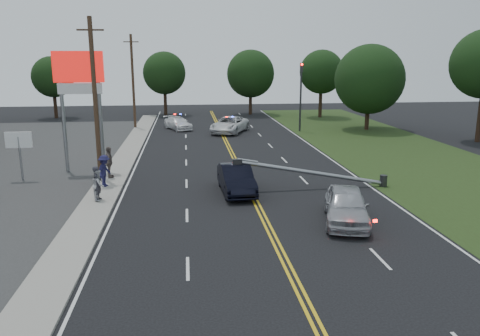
{
  "coord_description": "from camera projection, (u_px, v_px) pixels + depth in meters",
  "views": [
    {
      "loc": [
        -3.61,
        -18.03,
        7.58
      ],
      "look_at": [
        -0.76,
        6.65,
        1.7
      ],
      "focal_mm": 35.0,
      "sensor_mm": 36.0,
      "label": 1
    }
  ],
  "objects": [
    {
      "name": "ground",
      "position": [
        276.0,
        243.0,
        19.58
      ],
      "size": [
        120.0,
        120.0,
        0.0
      ],
      "primitive_type": "plane",
      "color": "black",
      "rests_on": "ground"
    },
    {
      "name": "bystander_b",
      "position": [
        98.0,
        185.0,
        24.96
      ],
      "size": [
        0.67,
        0.84,
        1.67
      ],
      "primitive_type": "imported",
      "rotation": [
        0.0,
        0.0,
        1.61
      ],
      "color": "#BAB9BE",
      "rests_on": "sidewalk"
    },
    {
      "name": "utility_pole_mid",
      "position": [
        95.0,
        99.0,
        28.98
      ],
      "size": [
        1.6,
        0.28,
        10.0
      ],
      "color": "#382619",
      "rests_on": "ground"
    },
    {
      "name": "traffic_signal",
      "position": [
        301.0,
        91.0,
        48.53
      ],
      "size": [
        0.28,
        0.41,
        7.05
      ],
      "color": "#2D2D30",
      "rests_on": "ground"
    },
    {
      "name": "tree_6",
      "position": [
        164.0,
        73.0,
        62.11
      ],
      "size": [
        5.63,
        5.63,
        8.4
      ],
      "color": "black",
      "rests_on": "ground"
    },
    {
      "name": "tree_7",
      "position": [
        251.0,
        74.0,
        62.77
      ],
      "size": [
        6.37,
        6.37,
        8.65
      ],
      "color": "black",
      "rests_on": "ground"
    },
    {
      "name": "bystander_d",
      "position": [
        109.0,
        162.0,
        29.61
      ],
      "size": [
        0.58,
        1.21,
        2.0
      ],
      "primitive_type": "imported",
      "rotation": [
        0.0,
        0.0,
        1.65
      ],
      "color": "#60524D",
      "rests_on": "sidewalk"
    },
    {
      "name": "small_sign",
      "position": [
        19.0,
        144.0,
        29.08
      ],
      "size": [
        1.6,
        0.14,
        3.1
      ],
      "color": "gray",
      "rests_on": "ground"
    },
    {
      "name": "emergency_b",
      "position": [
        178.0,
        123.0,
        50.56
      ],
      "size": [
        3.56,
        4.9,
        1.32
      ],
      "primitive_type": "imported",
      "rotation": [
        0.0,
        0.0,
        0.43
      ],
      "color": "white",
      "rests_on": "ground"
    },
    {
      "name": "crashed_sedan",
      "position": [
        236.0,
        179.0,
        26.77
      ],
      "size": [
        1.94,
        4.92,
        1.59
      ],
      "primitive_type": "imported",
      "rotation": [
        0.0,
        0.0,
        0.05
      ],
      "color": "black",
      "rests_on": "ground"
    },
    {
      "name": "sidewalk",
      "position": [
        108.0,
        185.0,
        28.29
      ],
      "size": [
        1.8,
        70.0,
        0.12
      ],
      "primitive_type": "cube",
      "color": "gray",
      "rests_on": "ground"
    },
    {
      "name": "bystander_c",
      "position": [
        105.0,
        171.0,
        27.61
      ],
      "size": [
        1.03,
        1.37,
        1.89
      ],
      "primitive_type": "imported",
      "rotation": [
        0.0,
        0.0,
        1.27
      ],
      "color": "#1C1A43",
      "rests_on": "sidewalk"
    },
    {
      "name": "waiting_sedan",
      "position": [
        346.0,
        205.0,
        21.92
      ],
      "size": [
        3.17,
        5.21,
        1.66
      ],
      "primitive_type": "imported",
      "rotation": [
        0.0,
        0.0,
        -0.27
      ],
      "color": "#A9ABB1",
      "rests_on": "ground"
    },
    {
      "name": "tree_5",
      "position": [
        53.0,
        77.0,
        58.96
      ],
      "size": [
        5.14,
        5.14,
        7.78
      ],
      "color": "black",
      "rests_on": "ground"
    },
    {
      "name": "pylon_sign",
      "position": [
        79.0,
        82.0,
        30.56
      ],
      "size": [
        3.2,
        0.35,
        8.0
      ],
      "color": "gray",
      "rests_on": "ground"
    },
    {
      "name": "centerline_yellow",
      "position": [
        246.0,
        182.0,
        29.24
      ],
      "size": [
        0.36,
        80.0,
        0.0
      ],
      "primitive_type": "cube",
      "color": "gold",
      "rests_on": "ground"
    },
    {
      "name": "tree_9",
      "position": [
        369.0,
        79.0,
        49.33
      ],
      "size": [
        7.3,
        7.3,
        9.01
      ],
      "color": "black",
      "rests_on": "ground"
    },
    {
      "name": "utility_pole_far",
      "position": [
        133.0,
        81.0,
        50.25
      ],
      "size": [
        1.6,
        0.28,
        10.0
      ],
      "color": "#382619",
      "rests_on": "ground"
    },
    {
      "name": "bystander_a",
      "position": [
        98.0,
        183.0,
        24.92
      ],
      "size": [
        0.49,
        0.71,
        1.86
      ],
      "primitive_type": "imported",
      "rotation": [
        0.0,
        0.0,
        1.5
      ],
      "color": "#28272F",
      "rests_on": "sidewalk"
    },
    {
      "name": "grass_verge",
      "position": [
        449.0,
        176.0,
        30.75
      ],
      "size": [
        12.0,
        80.0,
        0.01
      ],
      "primitive_type": "cube",
      "color": "#243414",
      "rests_on": "ground"
    },
    {
      "name": "tree_8",
      "position": [
        322.0,
        72.0,
        59.72
      ],
      "size": [
        5.58,
        5.58,
        8.6
      ],
      "color": "black",
      "rests_on": "ground"
    },
    {
      "name": "fallen_streetlight",
      "position": [
        321.0,
        173.0,
        27.57
      ],
      "size": [
        9.36,
        0.44,
        1.91
      ],
      "color": "#2D2D30",
      "rests_on": "ground"
    },
    {
      "name": "emergency_a",
      "position": [
        230.0,
        125.0,
        48.3
      ],
      "size": [
        4.91,
        6.51,
        1.64
      ],
      "primitive_type": "imported",
      "rotation": [
        0.0,
        0.0,
        -0.42
      ],
      "color": "silver",
      "rests_on": "ground"
    }
  ]
}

